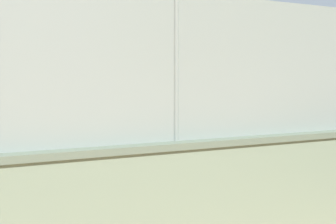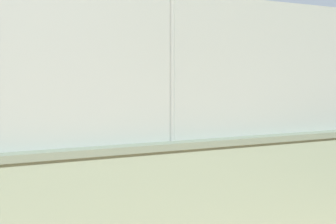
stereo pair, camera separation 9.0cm
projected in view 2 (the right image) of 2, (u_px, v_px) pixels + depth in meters
The scene contains 6 objects.
ground_plane at pixel (118, 136), 15.68m from camera, with size 260.00×260.00×0.00m, color tan.
perimeter_wall at pixel (278, 185), 5.64m from camera, with size 29.70×1.40×1.42m.
fence_panel_on_wall at pixel (281, 69), 5.52m from camera, with size 29.17×1.00×1.75m.
player_crossing_court at pixel (77, 109), 16.24m from camera, with size 0.80×1.29×1.71m.
player_foreground_swinging at pixel (233, 108), 18.55m from camera, with size 1.05×0.85×1.48m.
sports_ball at pixel (63, 141), 13.82m from camera, with size 0.21×0.21×0.21m, color white.
Camera 2 is at (5.26, 14.77, 2.14)m, focal length 44.21 mm.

